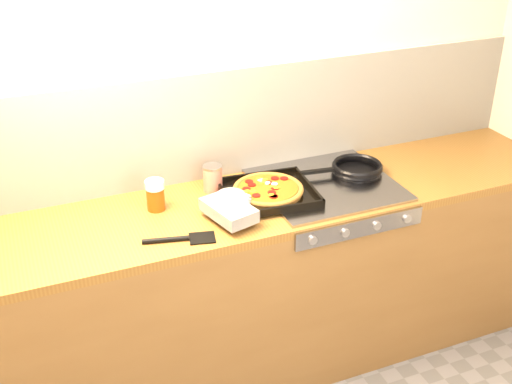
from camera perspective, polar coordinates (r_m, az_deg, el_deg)
name	(u,v)px	position (r m, az deg, el deg)	size (l,w,h in m)	color
room_shell	(209,127)	(2.88, -4.21, 5.83)	(3.20, 3.20, 3.20)	white
counter_run	(234,290)	(2.98, -1.93, -8.69)	(3.20, 0.62, 0.90)	brown
stovetop	(326,185)	(2.90, 6.24, 0.62)	(0.60, 0.56, 0.02)	gray
pizza_on_tray	(257,195)	(2.72, 0.08, -0.27)	(0.53, 0.44, 0.07)	black
frying_pan	(356,168)	(3.00, 8.87, 2.08)	(0.41, 0.27, 0.04)	black
tomato_can	(213,178)	(2.83, -3.87, 1.23)	(0.11, 0.11, 0.12)	maroon
juice_glass	(155,195)	(2.70, -8.94, -0.26)	(0.09, 0.09, 0.13)	red
wooden_spoon	(257,179)	(2.93, 0.09, 1.19)	(0.29, 0.13, 0.02)	#9C6A42
black_spatula	(181,239)	(2.50, -6.70, -4.17)	(0.29, 0.11, 0.02)	black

